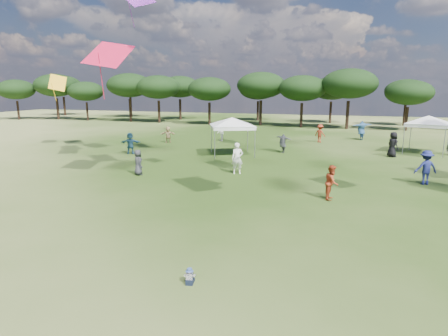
{
  "coord_description": "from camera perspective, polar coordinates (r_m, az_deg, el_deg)",
  "views": [
    {
      "loc": [
        3.16,
        -6.3,
        5.05
      ],
      "look_at": [
        -0.85,
        6.0,
        2.31
      ],
      "focal_mm": 30.0,
      "sensor_mm": 36.0,
      "label": 1
    }
  ],
  "objects": [
    {
      "name": "ground",
      "position": [
        8.67,
        -7.62,
        -23.79
      ],
      "size": [
        140.0,
        140.0,
        0.0
      ],
      "primitive_type": "plane",
      "color": "#2E4815",
      "rests_on": "ground"
    },
    {
      "name": "tree_line",
      "position": [
        53.71,
        17.61,
        11.82
      ],
      "size": [
        108.78,
        17.63,
        7.77
      ],
      "color": "black",
      "rests_on": "ground"
    },
    {
      "name": "tent_left",
      "position": [
        28.86,
        1.25,
        7.47
      ],
      "size": [
        5.82,
        5.82,
        3.21
      ],
      "rotation": [
        0.0,
        0.0,
        0.43
      ],
      "color": "gray",
      "rests_on": "ground"
    },
    {
      "name": "tent_right",
      "position": [
        33.57,
        28.72,
        6.81
      ],
      "size": [
        5.69,
        5.69,
        3.31
      ],
      "rotation": [
        0.0,
        0.0,
        -0.31
      ],
      "color": "gray",
      "rests_on": "ground"
    },
    {
      "name": "toddler",
      "position": [
        10.3,
        -5.24,
        -16.19
      ],
      "size": [
        0.32,
        0.35,
        0.45
      ],
      "rotation": [
        0.0,
        0.0,
        0.19
      ],
      "color": "black",
      "rests_on": "ground"
    },
    {
      "name": "festival_crowd",
      "position": [
        30.66,
        12.89,
        3.83
      ],
      "size": [
        28.76,
        23.88,
        1.93
      ],
      "color": "white",
      "rests_on": "ground"
    }
  ]
}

